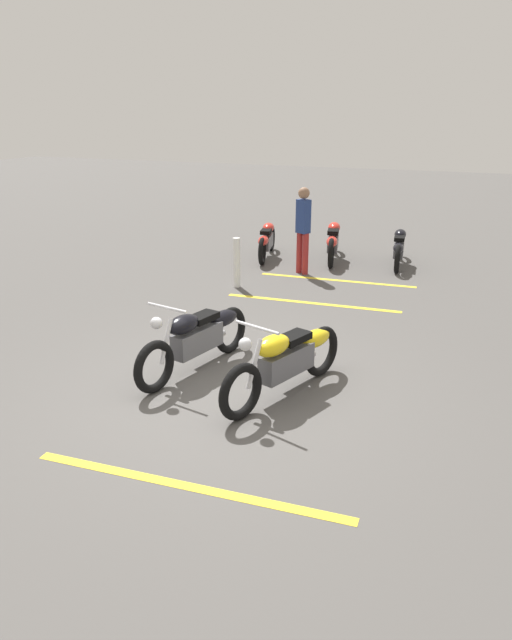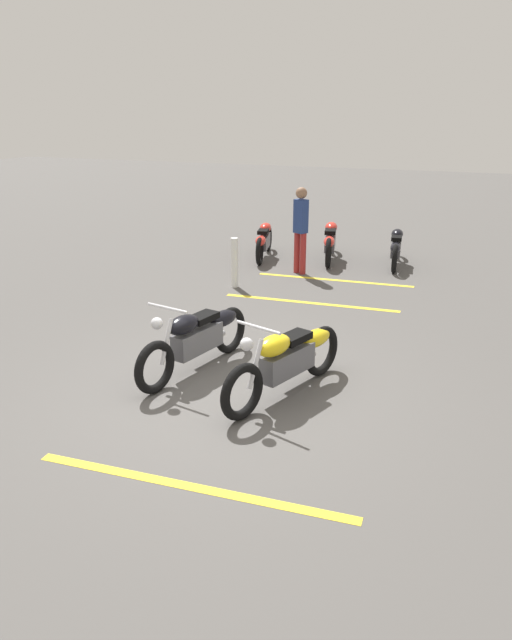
{
  "view_description": "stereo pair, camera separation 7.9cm",
  "coord_description": "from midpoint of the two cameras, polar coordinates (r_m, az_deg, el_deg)",
  "views": [
    {
      "loc": [
        -5.98,
        -2.92,
        3.31
      ],
      "look_at": [
        0.97,
        0.0,
        0.65
      ],
      "focal_mm": 33.65,
      "sensor_mm": 36.0,
      "label": 1
    },
    {
      "loc": [
        -6.01,
        -2.85,
        3.31
      ],
      "look_at": [
        0.97,
        0.0,
        0.65
      ],
      "focal_mm": 33.65,
      "sensor_mm": 36.0,
      "label": 2
    }
  ],
  "objects": [
    {
      "name": "ground_plane",
      "position": [
        7.42,
        -2.63,
        -7.05
      ],
      "size": [
        60.0,
        60.0,
        0.0
      ],
      "primitive_type": "plane",
      "color": "#514F4C"
    },
    {
      "name": "motorcycle_row_far_left",
      "position": [
        13.73,
        13.6,
        6.74
      ],
      "size": [
        2.05,
        0.41,
        0.77
      ],
      "rotation": [
        0.0,
        0.0,
        0.14
      ],
      "color": "black",
      "rests_on": "ground"
    },
    {
      "name": "bollard_post",
      "position": [
        11.71,
        -1.66,
        5.47
      ],
      "size": [
        0.14,
        0.14,
        0.97
      ],
      "primitive_type": "cylinder",
      "color": "white",
      "rests_on": "ground"
    },
    {
      "name": "motorcycle_dark_foreground",
      "position": [
        7.96,
        -5.3,
        -1.6
      ],
      "size": [
        2.21,
        0.7,
        1.04
      ],
      "rotation": [
        0.0,
        0.0,
        2.94
      ],
      "color": "black",
      "rests_on": "ground"
    },
    {
      "name": "bystander_near_row",
      "position": [
        12.64,
        4.68,
        8.88
      ],
      "size": [
        0.29,
        0.32,
        1.81
      ],
      "rotation": [
        0.0,
        0.0,
        2.7
      ],
      "color": "maroon",
      "rests_on": "ground"
    },
    {
      "name": "parking_stripe_mid",
      "position": [
        10.87,
        5.53,
        1.62
      ],
      "size": [
        0.33,
        3.2,
        0.01
      ],
      "primitive_type": "cube",
      "rotation": [
        0.0,
        0.0,
        1.64
      ],
      "color": "yellow",
      "rests_on": "ground"
    },
    {
      "name": "motorcycle_bright_foreground",
      "position": [
        7.26,
        3.29,
        -3.7
      ],
      "size": [
        2.15,
        0.85,
        1.04
      ],
      "rotation": [
        0.0,
        0.0,
        2.83
      ],
      "color": "black",
      "rests_on": "ground"
    },
    {
      "name": "parking_stripe_far",
      "position": [
        12.4,
        7.84,
        3.77
      ],
      "size": [
        0.33,
        3.2,
        0.01
      ],
      "primitive_type": "cube",
      "rotation": [
        0.0,
        0.0,
        1.64
      ],
      "color": "yellow",
      "rests_on": "ground"
    },
    {
      "name": "motorcycle_row_left",
      "position": [
        13.94,
        7.5,
        7.45
      ],
      "size": [
        2.19,
        0.62,
        0.84
      ],
      "rotation": [
        0.0,
        0.0,
        0.22
      ],
      "color": "black",
      "rests_on": "ground"
    },
    {
      "name": "motorcycle_row_center",
      "position": [
        14.06,
        1.18,
        7.59
      ],
      "size": [
        2.05,
        0.59,
        0.78
      ],
      "rotation": [
        0.0,
        0.0,
        0.23
      ],
      "color": "black",
      "rests_on": "ground"
    },
    {
      "name": "parking_stripe_near",
      "position": [
        5.8,
        -6.22,
        -15.41
      ],
      "size": [
        0.33,
        3.2,
        0.01
      ],
      "primitive_type": "cube",
      "rotation": [
        0.0,
        0.0,
        1.64
      ],
      "color": "yellow",
      "rests_on": "ground"
    }
  ]
}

